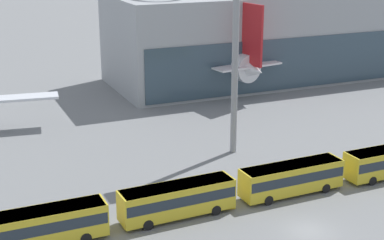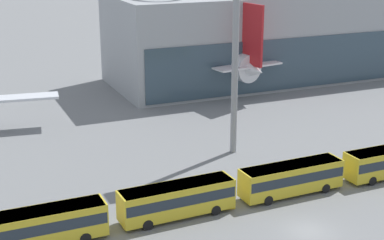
{
  "view_description": "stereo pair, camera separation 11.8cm",
  "coord_description": "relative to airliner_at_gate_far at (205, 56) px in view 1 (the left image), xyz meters",
  "views": [
    {
      "loc": [
        -28.81,
        -39.56,
        25.7
      ],
      "look_at": [
        -1.4,
        23.21,
        4.0
      ],
      "focal_mm": 55.0,
      "sensor_mm": 36.0,
      "label": 1
    },
    {
      "loc": [
        -28.71,
        -39.61,
        25.7
      ],
      "look_at": [
        -1.4,
        23.21,
        4.0
      ],
      "focal_mm": 55.0,
      "sensor_mm": 36.0,
      "label": 2
    }
  ],
  "objects": [
    {
      "name": "terminal_building",
      "position": [
        39.39,
        -0.13,
        3.16
      ],
      "size": [
        110.98,
        21.53,
        26.07
      ],
      "color": "#9EA3A8",
      "rests_on": "ground_plane"
    },
    {
      "name": "shuttle_bus_1",
      "position": [
        -24.26,
        -46.53,
        -3.12
      ],
      "size": [
        11.29,
        3.01,
        3.29
      ],
      "rotation": [
        0.0,
        0.0,
        0.03
      ],
      "color": "gold",
      "rests_on": "ground_plane"
    },
    {
      "name": "airliner_at_gate_far",
      "position": [
        0.0,
        0.0,
        0.0
      ],
      "size": [
        32.33,
        33.32,
        15.45
      ],
      "rotation": [
        0.0,
        0.0,
        1.74
      ],
      "color": "white",
      "rests_on": "ground_plane"
    },
    {
      "name": "shuttle_bus_2",
      "position": [
        -11.57,
        -46.47,
        -3.12
      ],
      "size": [
        11.26,
        2.9,
        3.29
      ],
      "rotation": [
        0.0,
        0.0,
        0.02
      ],
      "color": "gold",
      "rests_on": "ground_plane"
    },
    {
      "name": "ground_plane",
      "position": [
        -14.43,
        -53.85,
        -5.05
      ],
      "size": [
        440.0,
        440.0,
        0.0
      ],
      "primitive_type": "plane",
      "color": "slate"
    },
    {
      "name": "floodlight_mast",
      "position": [
        -11.31,
        -33.02,
        9.87
      ],
      "size": [
        2.63,
        2.63,
        24.69
      ],
      "color": "gray",
      "rests_on": "ground_plane"
    },
    {
      "name": "shuttle_bus_0",
      "position": [
        -36.96,
        -46.8,
        -3.12
      ],
      "size": [
        11.23,
        2.81,
        3.29
      ],
      "rotation": [
        0.0,
        0.0,
        0.01
      ],
      "color": "gold",
      "rests_on": "ground_plane"
    },
    {
      "name": "airliner_parked_remote",
      "position": [
        50.76,
        13.06,
        0.58
      ],
      "size": [
        40.16,
        42.19,
        16.03
      ],
      "rotation": [
        0.0,
        0.0,
        3.09
      ],
      "color": "silver",
      "rests_on": "ground_plane"
    },
    {
      "name": "lane_stripe_0",
      "position": [
        -23.85,
        -46.17,
        -5.05
      ],
      "size": [
        11.02,
        2.26,
        0.01
      ],
      "primitive_type": "cube",
      "rotation": [
        0.0,
        0.0,
        -0.18
      ],
      "color": "yellow",
      "rests_on": "ground_plane"
    }
  ]
}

